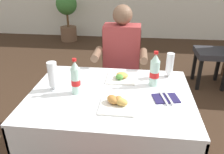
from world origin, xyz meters
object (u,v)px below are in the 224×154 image
(plate_far_diner, at_px, (121,77))
(background_chair_left, at_px, (220,49))
(beer_glass_left, at_px, (170,65))
(potted_plant_corner, at_px, (67,14))
(plate_near_camera, at_px, (117,103))
(napkin_cutlery_set, at_px, (166,98))
(seated_diner_far, at_px, (121,61))
(cola_bottle_primary, at_px, (155,71))
(main_dining_table, at_px, (110,113))
(chair_far_diner_seat, at_px, (120,71))
(cola_bottle_secondary, at_px, (76,78))
(beer_glass_middle, at_px, (53,76))

(plate_far_diner, distance_m, background_chair_left, 1.97)
(beer_glass_left, relative_size, potted_plant_corner, 0.19)
(plate_near_camera, bearing_deg, napkin_cutlery_set, 21.44)
(seated_diner_far, height_order, cola_bottle_primary, seated_diner_far)
(main_dining_table, distance_m, plate_near_camera, 0.26)
(napkin_cutlery_set, relative_size, potted_plant_corner, 0.19)
(main_dining_table, relative_size, potted_plant_corner, 1.10)
(chair_far_diner_seat, xyz_separation_m, seated_diner_far, (0.02, -0.11, 0.16))
(chair_far_diner_seat, relative_size, plate_far_diner, 4.29)
(chair_far_diner_seat, distance_m, beer_glass_left, 0.74)
(main_dining_table, xyz_separation_m, background_chair_left, (1.31, 1.74, -0.03))
(plate_near_camera, xyz_separation_m, cola_bottle_secondary, (-0.30, 0.14, 0.09))
(plate_near_camera, height_order, potted_plant_corner, potted_plant_corner)
(seated_diner_far, xyz_separation_m, napkin_cutlery_set, (0.37, -0.76, 0.05))
(napkin_cutlery_set, bearing_deg, seated_diner_far, 115.73)
(potted_plant_corner, bearing_deg, cola_bottle_primary, -63.73)
(seated_diner_far, distance_m, plate_near_camera, 0.89)
(seated_diner_far, distance_m, background_chair_left, 1.65)
(seated_diner_far, distance_m, beer_glass_middle, 0.86)
(chair_far_diner_seat, xyz_separation_m, beer_glass_left, (0.44, -0.51, 0.30))
(beer_glass_left, bearing_deg, plate_near_camera, -127.84)
(beer_glass_middle, bearing_deg, cola_bottle_primary, 12.45)
(beer_glass_middle, bearing_deg, plate_far_diner, 26.56)
(beer_glass_left, xyz_separation_m, background_chair_left, (0.87, 1.42, -0.30))
(cola_bottle_primary, bearing_deg, plate_near_camera, -127.57)
(plate_near_camera, distance_m, napkin_cutlery_set, 0.35)
(plate_far_diner, distance_m, cola_bottle_primary, 0.28)
(chair_far_diner_seat, xyz_separation_m, cola_bottle_secondary, (-0.24, -0.86, 0.32))
(cola_bottle_primary, bearing_deg, main_dining_table, -152.81)
(beer_glass_middle, bearing_deg, seated_diner_far, 59.05)
(main_dining_table, bearing_deg, plate_far_diner, 75.97)
(napkin_cutlery_set, bearing_deg, beer_glass_middle, 177.48)
(chair_far_diner_seat, relative_size, plate_near_camera, 4.32)
(potted_plant_corner, bearing_deg, beer_glass_left, -60.95)
(plate_far_diner, relative_size, napkin_cutlery_set, 1.15)
(plate_near_camera, height_order, cola_bottle_secondary, cola_bottle_secondary)
(background_chair_left, bearing_deg, plate_near_camera, -123.15)
(plate_far_diner, bearing_deg, plate_near_camera, -89.40)
(seated_diner_far, distance_m, cola_bottle_primary, 0.66)
(seated_diner_far, xyz_separation_m, cola_bottle_secondary, (-0.26, -0.75, 0.16))
(plate_near_camera, bearing_deg, beer_glass_left, 52.16)
(seated_diner_far, height_order, cola_bottle_secondary, seated_diner_far)
(beer_glass_left, relative_size, cola_bottle_primary, 0.75)
(plate_near_camera, bearing_deg, plate_far_diner, 90.60)
(napkin_cutlery_set, bearing_deg, cola_bottle_primary, 111.10)
(plate_far_diner, xyz_separation_m, cola_bottle_primary, (0.25, -0.08, 0.10))
(seated_diner_far, relative_size, napkin_cutlery_set, 6.42)
(plate_far_diner, distance_m, potted_plant_corner, 3.79)
(seated_diner_far, distance_m, cola_bottle_secondary, 0.81)
(potted_plant_corner, bearing_deg, plate_far_diner, -66.65)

